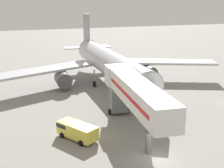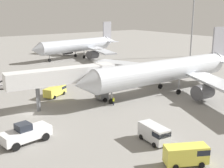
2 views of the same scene
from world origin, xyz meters
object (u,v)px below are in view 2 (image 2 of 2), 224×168
object	(u,v)px
ground_crew_worker_midground	(113,101)
apron_light_mast	(194,3)
airplane_at_gate	(168,71)
service_van_mid_left	(187,154)
service_van_far_left	(55,91)
pushback_tug	(26,133)
jet_bridge	(69,77)
airplane_background	(79,46)
baggage_cart_far_center	(41,79)
belt_loader_truck	(7,85)
service_van_outer_left	(154,133)

from	to	relation	value
ground_crew_worker_midground	apron_light_mast	size ratio (longest dim) A/B	0.06
airplane_at_gate	service_van_mid_left	xyz separation A→B (m)	(22.54, -20.58, -3.30)
airplane_at_gate	service_van_far_left	bearing A→B (deg)	-118.73
ground_crew_worker_midground	service_van_mid_left	bearing A→B (deg)	-14.75
pushback_tug	apron_light_mast	xyz separation A→B (m)	(-34.99, 76.20, 18.02)
airplane_at_gate	apron_light_mast	xyz separation A→B (m)	(-28.86, 42.81, 14.68)
jet_bridge	airplane_background	size ratio (longest dim) A/B	0.51
ground_crew_worker_midground	baggage_cart_far_center	bearing A→B (deg)	-171.27
airplane_background	apron_light_mast	xyz separation A→B (m)	(22.14, 35.53, 14.86)
service_van_far_left	airplane_background	bearing A→B (deg)	144.64
belt_loader_truck	service_van_outer_left	xyz separation A→B (m)	(39.06, 7.62, 0.54)
service_van_far_left	apron_light_mast	size ratio (longest dim) A/B	0.20
belt_loader_truck	service_van_far_left	distance (m)	13.16
jet_bridge	service_van_mid_left	bearing A→B (deg)	1.78
jet_bridge	service_van_far_left	world-z (taller)	jet_bridge
belt_loader_truck	service_van_mid_left	distance (m)	45.97
service_van_outer_left	baggage_cart_far_center	distance (m)	40.35
service_van_outer_left	ground_crew_worker_midground	bearing A→B (deg)	163.24
service_van_mid_left	service_van_far_left	bearing A→B (deg)	-179.61
airplane_at_gate	ground_crew_worker_midground	size ratio (longest dim) A/B	29.18
apron_light_mast	service_van_outer_left	bearing A→B (deg)	-54.18
ground_crew_worker_midground	airplane_background	world-z (taller)	airplane_background
airplane_at_gate	airplane_background	world-z (taller)	airplane_at_gate
pushback_tug	belt_loader_truck	world-z (taller)	belt_loader_truck
pushback_tug	baggage_cart_far_center	world-z (taller)	pushback_tug
service_van_mid_left	baggage_cart_far_center	xyz separation A→B (m)	(-46.79, 2.02, -0.50)
belt_loader_truck	service_van_far_left	world-z (taller)	belt_loader_truck
airplane_at_gate	service_van_mid_left	size ratio (longest dim) A/B	9.16
belt_loader_truck	airplane_background	xyz separation A→B (m)	(-28.03, 34.37, 3.68)
jet_bridge	service_van_mid_left	xyz separation A→B (m)	(26.71, 0.83, -4.12)
airplane_at_gate	service_van_far_left	size ratio (longest dim) A/B	8.43
service_van_far_left	service_van_outer_left	bearing A→B (deg)	2.79
jet_bridge	belt_loader_truck	xyz separation A→B (m)	(-18.80, -5.68, -4.67)
service_van_mid_left	apron_light_mast	xyz separation A→B (m)	(-51.40, 63.39, 17.98)
jet_bridge	apron_light_mast	bearing A→B (deg)	111.03
service_van_outer_left	pushback_tug	bearing A→B (deg)	-125.59
ground_crew_worker_midground	airplane_background	xyz separation A→B (m)	(-51.45, 22.04, 3.59)
service_van_far_left	ground_crew_worker_midground	xyz separation A→B (m)	(11.87, 6.05, -0.25)
service_van_far_left	baggage_cart_far_center	world-z (taller)	service_van_far_left
service_van_outer_left	airplane_background	xyz separation A→B (m)	(-67.09, 26.75, 3.14)
ground_crew_worker_midground	airplane_background	distance (m)	56.09
service_van_mid_left	pushback_tug	bearing A→B (deg)	-142.03
airplane_at_gate	jet_bridge	size ratio (longest dim) A/B	2.39
service_van_mid_left	ground_crew_worker_midground	bearing A→B (deg)	165.25
apron_light_mast	pushback_tug	bearing A→B (deg)	-65.34
jet_bridge	airplane_background	bearing A→B (deg)	148.51
airplane_at_gate	pushback_tug	bearing A→B (deg)	-79.60
service_van_mid_left	airplane_background	distance (m)	78.70
baggage_cart_far_center	service_van_outer_left	bearing A→B (deg)	-1.30
belt_loader_truck	service_van_outer_left	distance (m)	39.80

